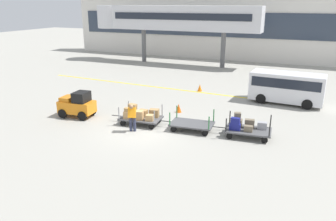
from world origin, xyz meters
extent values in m
plane|color=#9E9B91|center=(0.00, 0.00, 0.00)|extent=(120.00, 120.00, 0.00)
cube|color=yellow|center=(-3.36, 9.22, 0.00)|extent=(21.72, 1.09, 0.01)
cube|color=silver|center=(0.00, 26.00, 3.77)|extent=(45.38, 2.40, 7.54)
cube|color=#2D3847|center=(0.00, 24.75, 4.15)|extent=(43.11, 0.12, 2.80)
cube|color=silver|center=(-5.61, 20.00, 5.04)|extent=(17.21, 2.20, 2.60)
cylinder|color=silver|center=(-14.82, 20.00, 5.04)|extent=(3.00, 3.00, 2.60)
cube|color=#1E232D|center=(-5.61, 18.86, 5.24)|extent=(15.48, 0.08, 0.70)
cylinder|color=#59595B|center=(-10.34, 20.00, 1.87)|extent=(0.50, 0.50, 3.74)
cylinder|color=#59595B|center=(-0.88, 20.00, 1.87)|extent=(0.50, 0.50, 3.74)
cube|color=orange|center=(-4.64, 0.54, 0.63)|extent=(2.20, 1.30, 0.70)
cube|color=black|center=(-4.28, 0.58, 1.28)|extent=(0.89, 1.06, 0.60)
cube|color=orange|center=(-5.22, 0.49, 1.10)|extent=(0.79, 1.00, 0.24)
cylinder|color=black|center=(-5.37, 1.00, 0.28)|extent=(0.57, 0.23, 0.56)
cylinder|color=black|center=(-5.27, -0.04, 0.28)|extent=(0.57, 0.23, 0.56)
cylinder|color=black|center=(-4.01, 1.13, 0.28)|extent=(0.57, 0.23, 0.56)
cylinder|color=black|center=(-3.91, 0.09, 0.28)|extent=(0.57, 0.23, 0.56)
cube|color=#4C4C4F|center=(-0.46, 0.95, 0.36)|extent=(2.43, 1.62, 0.08)
cylinder|color=gray|center=(-1.58, 1.49, 0.75)|extent=(0.06, 0.06, 0.70)
cylinder|color=gray|center=(-1.45, 0.21, 0.75)|extent=(0.06, 0.06, 0.70)
cylinder|color=gray|center=(0.53, 1.70, 0.75)|extent=(0.06, 0.06, 0.70)
cylinder|color=gray|center=(0.65, 0.42, 0.75)|extent=(0.06, 0.06, 0.70)
cylinder|color=black|center=(-1.38, 1.46, 0.16)|extent=(0.33, 0.13, 0.32)
cylinder|color=black|center=(-1.26, 0.28, 0.16)|extent=(0.33, 0.13, 0.32)
cylinder|color=black|center=(0.34, 1.63, 0.16)|extent=(0.33, 0.13, 0.32)
cylinder|color=black|center=(0.45, 0.45, 0.16)|extent=(0.33, 0.13, 0.32)
cylinder|color=#333333|center=(-1.95, 0.81, 0.34)|extent=(0.70, 0.12, 0.05)
cube|color=olive|center=(-1.13, 1.20, 0.60)|extent=(0.52, 0.51, 0.40)
cube|color=tan|center=(-1.04, 0.55, 0.60)|extent=(0.57, 0.50, 0.41)
cube|color=#A87F4C|center=(-0.50, 1.28, 0.58)|extent=(0.49, 0.42, 0.35)
cube|color=tan|center=(-0.40, 0.61, 0.65)|extent=(0.58, 0.53, 0.50)
cube|color=#9E7A4C|center=(0.19, 1.34, 0.63)|extent=(0.59, 0.49, 0.46)
cube|color=tan|center=(0.24, 0.69, 0.57)|extent=(0.49, 0.46, 0.34)
cube|color=#A87F4C|center=(-1.13, 1.20, 0.93)|extent=(0.49, 0.32, 0.25)
cube|color=#9E7A4C|center=(-1.04, 0.55, 0.91)|extent=(0.50, 0.40, 0.21)
cube|color=#4C4C4F|center=(2.52, 1.25, 0.36)|extent=(2.43, 1.62, 0.08)
cylinder|color=#237033|center=(1.41, 1.78, 0.75)|extent=(0.06, 0.06, 0.70)
cylinder|color=#237033|center=(1.53, 0.50, 0.75)|extent=(0.06, 0.06, 0.70)
cylinder|color=#237033|center=(3.51, 1.99, 0.75)|extent=(0.06, 0.06, 0.70)
cylinder|color=#237033|center=(3.64, 0.71, 0.75)|extent=(0.06, 0.06, 0.70)
cylinder|color=black|center=(1.61, 1.75, 0.16)|extent=(0.33, 0.13, 0.32)
cylinder|color=black|center=(1.72, 0.57, 0.16)|extent=(0.33, 0.13, 0.32)
cylinder|color=black|center=(3.32, 1.92, 0.16)|extent=(0.33, 0.13, 0.32)
cylinder|color=black|center=(3.44, 0.74, 0.16)|extent=(0.33, 0.13, 0.32)
cylinder|color=#333333|center=(1.03, 1.10, 0.34)|extent=(0.70, 0.12, 0.05)
cube|color=#4C4C4F|center=(5.51, 1.54, 0.36)|extent=(2.43, 1.62, 0.08)
cylinder|color=black|center=(4.39, 2.08, 0.75)|extent=(0.06, 0.06, 0.70)
cylinder|color=black|center=(4.52, 0.80, 0.75)|extent=(0.06, 0.06, 0.70)
cylinder|color=black|center=(6.50, 2.28, 0.75)|extent=(0.06, 0.06, 0.70)
cylinder|color=black|center=(6.63, 1.00, 0.75)|extent=(0.06, 0.06, 0.70)
cylinder|color=black|center=(4.59, 2.05, 0.16)|extent=(0.33, 0.13, 0.32)
cylinder|color=black|center=(4.71, 0.86, 0.16)|extent=(0.33, 0.13, 0.32)
cylinder|color=black|center=(6.31, 2.22, 0.16)|extent=(0.33, 0.13, 0.32)
cylinder|color=black|center=(6.43, 1.03, 0.16)|extent=(0.33, 0.13, 0.32)
cylinder|color=#333333|center=(4.02, 1.39, 0.34)|extent=(0.70, 0.12, 0.05)
cube|color=#726651|center=(4.86, 1.78, 0.60)|extent=(0.49, 0.36, 0.40)
cube|color=navy|center=(4.89, 1.19, 0.58)|extent=(0.55, 0.26, 0.35)
cube|color=#726651|center=(5.50, 1.82, 0.63)|extent=(0.53, 0.38, 0.46)
cube|color=#726651|center=(5.56, 1.27, 0.55)|extent=(0.45, 0.30, 0.31)
cube|color=#99999E|center=(6.14, 1.91, 0.59)|extent=(0.51, 0.37, 0.37)
cube|color=#726651|center=(4.86, 1.78, 0.98)|extent=(0.40, 0.38, 0.36)
cube|color=navy|center=(4.89, 1.19, 0.91)|extent=(0.45, 0.25, 0.31)
cylinder|color=#2D334C|center=(-0.44, -0.22, 0.41)|extent=(0.16, 0.16, 0.82)
cylinder|color=#2D334C|center=(-0.26, -0.16, 0.41)|extent=(0.16, 0.16, 0.82)
cube|color=orange|center=(-0.32, -0.29, 1.09)|extent=(0.52, 0.53, 0.61)
sphere|color=#8C6647|center=(-0.28, -0.40, 1.45)|extent=(0.22, 0.22, 0.22)
cube|color=silver|center=(6.66, 8.76, 1.15)|extent=(4.90, 2.17, 1.90)
cube|color=#1E232D|center=(6.66, 8.76, 1.55)|extent=(4.52, 2.19, 0.64)
cylinder|color=black|center=(5.12, 7.98, 0.34)|extent=(0.69, 0.28, 0.68)
cylinder|color=black|center=(8.09, 7.80, 0.34)|extent=(0.69, 0.28, 0.68)
cone|color=orange|center=(0.19, 9.42, 0.28)|extent=(0.36, 0.36, 0.55)
cone|color=#EA590F|center=(0.68, 3.84, 0.28)|extent=(0.36, 0.36, 0.55)
camera|label=1|loc=(8.26, -14.83, 6.65)|focal=35.66mm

